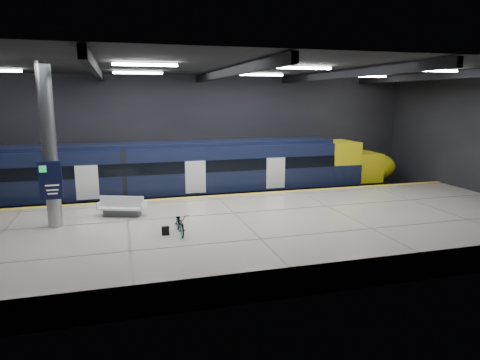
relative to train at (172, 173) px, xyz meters
name	(u,v)px	position (x,y,z in m)	size (l,w,h in m)	color
ground	(229,229)	(2.18, -5.50, -2.06)	(30.00, 30.00, 0.00)	black
room_shell	(229,115)	(2.18, -5.49, 3.66)	(30.10, 16.10, 8.05)	black
platform	(243,233)	(2.18, -8.00, -1.51)	(30.00, 11.00, 1.10)	beige
safety_strip	(217,196)	(2.18, -2.75, -0.95)	(30.00, 0.40, 0.01)	yellow
rails	(207,202)	(2.18, 0.00, -1.98)	(30.00, 1.52, 0.16)	gray
train	(172,173)	(0.00, 0.00, 0.00)	(29.40, 2.84, 3.79)	black
bench	(122,209)	(-3.02, -5.54, -0.63)	(2.32, 1.58, 0.95)	#595B60
bicycle	(180,223)	(-0.78, -8.99, -0.52)	(0.58, 1.67, 0.88)	#99999E
pannier_bag	(166,231)	(-1.38, -8.99, -0.78)	(0.30, 0.18, 0.35)	black
info_column	(49,149)	(-5.82, -6.52, 2.40)	(0.90, 0.78, 6.90)	#9EA0A5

